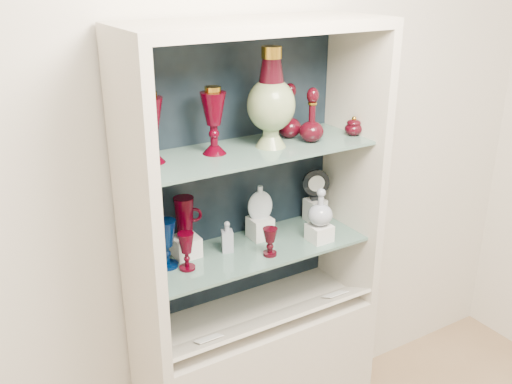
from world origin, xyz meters
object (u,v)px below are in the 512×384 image
ruby_pitcher (184,218)px  cameo_medallion (316,184)px  ruby_decanter_b (312,113)px  pedestal_lamp_right (214,121)px  ruby_goblet_small (270,242)px  ruby_decanter_a (290,108)px  cobalt_goblet (166,244)px  clear_round_decanter (321,208)px  ruby_goblet_tall (187,251)px  clear_square_bottle (227,236)px  flat_flask (260,202)px  enamel_urn (271,98)px  pedestal_lamp_left (151,128)px  lidded_bowl (354,126)px

ruby_pitcher → cameo_medallion: size_ratio=1.16×
cameo_medallion → ruby_decanter_b: bearing=-114.3°
pedestal_lamp_right → ruby_goblet_small: size_ratio=2.14×
ruby_decanter_a → cobalt_goblet: (-0.56, -0.02, -0.45)m
ruby_goblet_small → clear_round_decanter: bearing=1.0°
ruby_goblet_tall → clear_square_bottle: (0.20, 0.05, -0.01)m
ruby_goblet_tall → ruby_pitcher: 0.14m
clear_round_decanter → ruby_pitcher: bearing=162.8°
ruby_goblet_tall → ruby_decanter_a: bearing=8.3°
ruby_goblet_tall → flat_flask: flat_flask is taller
enamel_urn → clear_round_decanter: size_ratio=2.45×
ruby_decanter_b → cameo_medallion: size_ratio=1.57×
enamel_urn → ruby_goblet_tall: size_ratio=2.52×
ruby_decanter_a → ruby_decanter_b: (0.04, -0.09, -0.01)m
pedestal_lamp_left → cobalt_goblet: (0.03, -0.01, -0.45)m
cobalt_goblet → lidded_bowl: bearing=-6.5°
ruby_pitcher → flat_flask: size_ratio=1.14×
ruby_decanter_a → ruby_goblet_tall: ruby_decanter_a is taller
ruby_decanter_b → cobalt_goblet: size_ratio=1.18×
ruby_decanter_a → ruby_goblet_small: bearing=-141.5°
ruby_pitcher → cameo_medallion: 0.63m
clear_square_bottle → cameo_medallion: size_ratio=0.91×
pedestal_lamp_left → pedestal_lamp_right: (0.23, -0.02, -0.00)m
lidded_bowl → ruby_decanter_a: bearing=155.6°
ruby_goblet_small → ruby_pitcher: 0.35m
pedestal_lamp_left → ruby_decanter_a: bearing=1.1°
ruby_decanter_b → cameo_medallion: 0.41m
pedestal_lamp_left → ruby_goblet_small: 0.65m
ruby_decanter_b → lidded_bowl: 0.21m
enamel_urn → ruby_goblet_tall: 0.65m
ruby_pitcher → pedestal_lamp_right: bearing=-9.5°
enamel_urn → clear_round_decanter: enamel_urn is taller
ruby_goblet_tall → flat_flask: bearing=13.2°
ruby_decanter_a → clear_square_bottle: ruby_decanter_a is taller
ruby_decanter_a → lidded_bowl: 0.28m
pedestal_lamp_left → cobalt_goblet: bearing=-13.2°
clear_square_bottle → pedestal_lamp_right: bearing=-170.5°
flat_flask → cameo_medallion: bearing=21.2°
ruby_decanter_b → clear_square_bottle: (-0.34, 0.07, -0.47)m
pedestal_lamp_left → ruby_goblet_tall: (0.08, -0.06, -0.47)m
pedestal_lamp_left → ruby_pitcher: bearing=17.3°
ruby_goblet_small → cameo_medallion: cameo_medallion is taller
lidded_bowl → ruby_pitcher: size_ratio=0.49×
ruby_goblet_small → ruby_pitcher: bearing=149.4°
pedestal_lamp_left → ruby_decanter_b: bearing=-7.4°
lidded_bowl → flat_flask: 0.49m
lidded_bowl → pedestal_lamp_right: bearing=172.6°
cameo_medallion → pedestal_lamp_left: bearing=-155.0°
ruby_decanter_a → ruby_goblet_tall: size_ratio=1.65×
clear_square_bottle → ruby_decanter_a: bearing=4.5°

